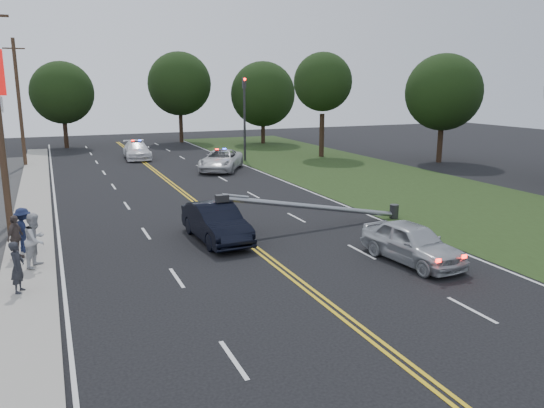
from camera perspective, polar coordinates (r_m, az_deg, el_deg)
name	(u,v)px	position (r m, az deg, el deg)	size (l,w,h in m)	color
ground	(328,305)	(16.35, 6.05, -10.71)	(120.00, 120.00, 0.00)	black
sidewalk	(30,245)	(23.98, -24.55, -3.99)	(1.80, 70.00, 0.12)	#9C988D
grass_verge	(452,201)	(31.78, 18.78, 0.30)	(12.00, 80.00, 0.01)	#1F3012
centerline_yellow	(225,225)	(25.08, -5.04, -2.27)	(0.36, 80.00, 0.00)	gold
traffic_signal	(244,112)	(45.89, -2.98, 9.89)	(0.28, 0.41, 7.05)	#2D2D30
fallen_streetlight	(324,207)	(24.67, 5.66, -0.35)	(9.36, 0.44, 1.91)	#2D2D30
utility_pole_far	(19,102)	(47.13, -25.55, 9.83)	(1.60, 0.28, 10.00)	#382619
tree_6	(62,93)	(59.25, -21.64, 11.06)	(6.31, 6.31, 8.80)	black
tree_7	(179,84)	(61.57, -9.93, 12.62)	(7.03, 7.03, 10.06)	black
tree_8	(263,94)	(59.63, -0.99, 11.73)	(7.09, 7.09, 8.97)	black
tree_9	(323,82)	(48.63, 5.49, 12.92)	(5.21, 5.21, 9.30)	black
tree_13	(443,92)	(47.00, 17.97, 11.35)	(6.29, 6.29, 8.99)	black
crashed_sedan	(216,222)	(22.52, -6.03, -1.98)	(1.67, 4.79, 1.58)	black
waiting_sedan	(412,243)	(20.39, 14.85, -4.04)	(1.77, 4.39, 1.50)	#B0B4B9
emergency_a	(221,160)	(41.07, -5.51, 4.71)	(2.59, 5.62, 1.56)	silver
emergency_b	(137,150)	(48.66, -14.34, 5.61)	(2.14, 5.26, 1.53)	white
bystander_a	(17,267)	(18.38, -25.70, -6.12)	(0.60, 0.39, 1.64)	#25262D
bystander_b	(36,240)	(20.63, -24.08, -3.54)	(0.95, 0.74, 1.95)	#B6B6BB
bystander_c	(24,230)	(22.63, -25.16, -2.54)	(1.13, 0.65, 1.75)	#1B2344
bystander_d	(15,237)	(21.84, -25.88, -3.24)	(0.98, 0.41, 1.67)	#584B46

